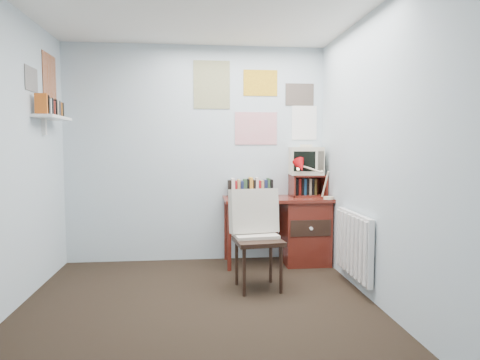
% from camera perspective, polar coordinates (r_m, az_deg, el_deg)
% --- Properties ---
extents(ground, '(3.50, 3.50, 0.00)m').
position_cam_1_polar(ground, '(3.53, -5.50, -17.80)').
color(ground, black).
rests_on(ground, ground).
extents(back_wall, '(3.00, 0.02, 2.50)m').
position_cam_1_polar(back_wall, '(5.02, -5.81, 3.46)').
color(back_wall, silver).
rests_on(back_wall, ground).
extents(right_wall, '(0.02, 3.50, 2.50)m').
position_cam_1_polar(right_wall, '(3.61, 18.94, 2.84)').
color(right_wall, silver).
rests_on(right_wall, ground).
extents(desk, '(1.20, 0.55, 0.76)m').
position_cam_1_polar(desk, '(4.99, 7.96, -6.34)').
color(desk, maroon).
rests_on(desk, ground).
extents(desk_chair, '(0.51, 0.50, 0.91)m').
position_cam_1_polar(desk_chair, '(4.03, 2.44, -8.16)').
color(desk_chair, black).
rests_on(desk_chair, ground).
extents(desk_lamp, '(0.33, 0.30, 0.40)m').
position_cam_1_polar(desk_lamp, '(4.77, 11.76, -0.15)').
color(desk_lamp, red).
rests_on(desk_lamp, desk).
extents(tv_riser, '(0.40, 0.30, 0.25)m').
position_cam_1_polar(tv_riser, '(5.05, 9.02, -0.71)').
color(tv_riser, maroon).
rests_on(tv_riser, desk).
extents(crt_tv, '(0.40, 0.37, 0.35)m').
position_cam_1_polar(crt_tv, '(5.05, 8.77, 2.71)').
color(crt_tv, beige).
rests_on(crt_tv, tv_riser).
extents(book_row, '(0.60, 0.14, 0.22)m').
position_cam_1_polar(book_row, '(5.00, 1.82, -0.89)').
color(book_row, maroon).
rests_on(book_row, desk).
extents(radiator, '(0.09, 0.80, 0.60)m').
position_cam_1_polar(radiator, '(4.20, 14.94, -8.30)').
color(radiator, white).
rests_on(radiator, right_wall).
extents(wall_shelf, '(0.20, 0.62, 0.24)m').
position_cam_1_polar(wall_shelf, '(4.59, -23.73, 7.63)').
color(wall_shelf, white).
rests_on(wall_shelf, left_wall).
extents(posters_back, '(1.20, 0.01, 0.90)m').
position_cam_1_polar(posters_back, '(5.09, 2.17, 10.26)').
color(posters_back, white).
rests_on(posters_back, back_wall).
extents(posters_left, '(0.01, 0.70, 0.60)m').
position_cam_1_polar(posters_left, '(4.66, -25.01, 12.24)').
color(posters_left, white).
rests_on(posters_left, left_wall).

